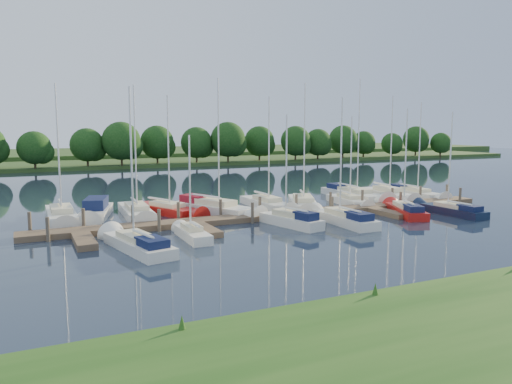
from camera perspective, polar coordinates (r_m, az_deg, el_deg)
name	(u,v)px	position (r m, az deg, el deg)	size (l,w,h in m)	color
ground	(343,236)	(34.11, 9.91, -5.00)	(260.00, 260.00, 0.00)	#1B2436
dock	(290,216)	(40.14, 3.90, -2.73)	(40.00, 6.00, 0.40)	#4B382A
mooring_pilings	(283,209)	(41.05, 3.14, -1.93)	(38.24, 2.84, 2.00)	#473D33
far_shore	(127,162)	(104.21, -14.56, 3.39)	(180.00, 30.00, 0.60)	#28451A
distant_hill	(107,154)	(128.80, -16.66, 4.24)	(220.00, 40.00, 1.40)	#395625
treeline	(136,145)	(91.47, -13.57, 5.30)	(145.76, 8.82, 8.15)	#38281C
sailboat_n_0	(62,217)	(41.83, -21.33, -2.71)	(2.09, 8.56, 10.99)	silver
motorboat	(96,212)	(42.58, -17.84, -2.24)	(3.57, 7.08, 1.95)	silver
sailboat_n_2	(137,213)	(41.92, -13.45, -2.39)	(2.46, 8.71, 10.96)	silver
sailboat_n_3	(168,211)	(42.60, -10.02, -2.14)	(4.59, 7.91, 10.24)	#A9130F
sailboat_n_4	(215,210)	(42.19, -4.71, -2.04)	(5.36, 8.89, 11.70)	silver
sailboat_n_5	(267,205)	(45.09, 1.31, -1.49)	(2.11, 8.08, 10.32)	silver
sailboat_n_6	(303,206)	(44.95, 5.43, -1.55)	(5.27, 8.82, 11.48)	silver
sailboat_n_7	(349,202)	(47.81, 10.55, -1.11)	(2.21, 6.75, 8.60)	silver
sailboat_n_8	(355,195)	(52.20, 11.20, -0.36)	(2.44, 9.88, 12.46)	silver
sailboat_n_9	(388,196)	(52.60, 14.82, -0.44)	(2.63, 8.39, 10.78)	silver
sailboat_n_10	(415,194)	(54.79, 17.71, -0.21)	(2.00, 7.99, 10.12)	silver
sailboat_s_0	(137,245)	(30.78, -13.47, -5.87)	(3.15, 7.95, 9.97)	silver
sailboat_s_1	(192,235)	(33.11, -7.36, -4.85)	(1.35, 5.38, 7.10)	silver
sailboat_s_2	(290,221)	(37.09, 3.86, -3.37)	(2.78, 6.58, 8.61)	silver
sailboat_s_3	(343,219)	(38.41, 9.88, -3.11)	(1.94, 7.67, 9.85)	silver
sailboat_s_4	(405,211)	(43.37, 16.68, -2.11)	(3.91, 7.01, 9.13)	#A9130F
sailboat_s_5	(451,211)	(44.92, 21.40, -2.01)	(1.75, 6.93, 8.85)	#0F1A32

